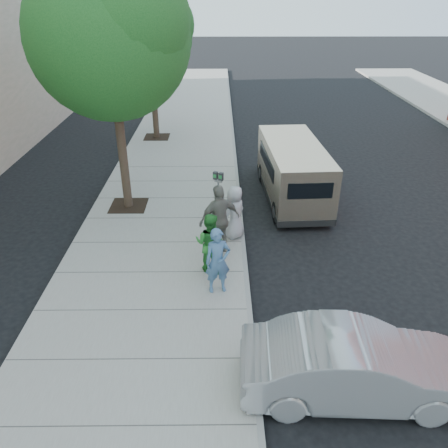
{
  "coord_description": "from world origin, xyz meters",
  "views": [
    {
      "loc": [
        0.78,
        -10.83,
        6.65
      ],
      "look_at": [
        0.88,
        -0.67,
        1.1
      ],
      "focal_mm": 35.0,
      "sensor_mm": 36.0,
      "label": 1
    }
  ],
  "objects_px": {
    "tree_near": "(110,31)",
    "van": "(292,170)",
    "sedan": "(356,366)",
    "person_officer": "(218,261)",
    "person_gray_shirt": "(235,212)",
    "parking_meter": "(218,185)",
    "tree_far": "(150,32)",
    "person_striped_polo": "(220,220)",
    "person_green_shirt": "(210,243)"
  },
  "relations": [
    {
      "from": "van",
      "to": "sedan",
      "type": "distance_m",
      "value": 8.55
    },
    {
      "from": "person_officer",
      "to": "person_striped_polo",
      "type": "bearing_deg",
      "value": 76.3
    },
    {
      "from": "sedan",
      "to": "tree_far",
      "type": "bearing_deg",
      "value": 21.98
    },
    {
      "from": "parking_meter",
      "to": "sedan",
      "type": "height_order",
      "value": "parking_meter"
    },
    {
      "from": "person_green_shirt",
      "to": "person_gray_shirt",
      "type": "relative_size",
      "value": 1.01
    },
    {
      "from": "sedan",
      "to": "person_striped_polo",
      "type": "relative_size",
      "value": 2.07
    },
    {
      "from": "sedan",
      "to": "person_gray_shirt",
      "type": "bearing_deg",
      "value": 22.17
    },
    {
      "from": "person_gray_shirt",
      "to": "sedan",
      "type": "bearing_deg",
      "value": 63.11
    },
    {
      "from": "sedan",
      "to": "person_officer",
      "type": "xyz_separation_m",
      "value": [
        -2.48,
        2.96,
        0.3
      ]
    },
    {
      "from": "parking_meter",
      "to": "person_officer",
      "type": "distance_m",
      "value": 3.78
    },
    {
      "from": "tree_near",
      "to": "tree_far",
      "type": "distance_m",
      "value": 7.63
    },
    {
      "from": "tree_near",
      "to": "person_officer",
      "type": "relative_size",
      "value": 4.52
    },
    {
      "from": "tree_near",
      "to": "person_striped_polo",
      "type": "distance_m",
      "value": 6.08
    },
    {
      "from": "person_officer",
      "to": "person_green_shirt",
      "type": "height_order",
      "value": "person_officer"
    },
    {
      "from": "tree_far",
      "to": "sedan",
      "type": "relative_size",
      "value": 1.57
    },
    {
      "from": "parking_meter",
      "to": "sedan",
      "type": "distance_m",
      "value": 7.19
    },
    {
      "from": "parking_meter",
      "to": "person_green_shirt",
      "type": "distance_m",
      "value": 2.91
    },
    {
      "from": "van",
      "to": "person_gray_shirt",
      "type": "bearing_deg",
      "value": -127.72
    },
    {
      "from": "person_gray_shirt",
      "to": "parking_meter",
      "type": "bearing_deg",
      "value": -115.45
    },
    {
      "from": "parking_meter",
      "to": "van",
      "type": "distance_m",
      "value": 3.15
    },
    {
      "from": "van",
      "to": "person_gray_shirt",
      "type": "distance_m",
      "value": 3.67
    },
    {
      "from": "tree_near",
      "to": "van",
      "type": "distance_m",
      "value": 7.2
    },
    {
      "from": "tree_near",
      "to": "parking_meter",
      "type": "xyz_separation_m",
      "value": [
        2.98,
        -0.9,
        -4.27
      ]
    },
    {
      "from": "person_officer",
      "to": "sedan",
      "type": "bearing_deg",
      "value": -62.23
    },
    {
      "from": "tree_near",
      "to": "person_gray_shirt",
      "type": "xyz_separation_m",
      "value": [
        3.45,
        -2.1,
        -4.6
      ]
    },
    {
      "from": "sedan",
      "to": "person_striped_polo",
      "type": "distance_m",
      "value": 5.33
    },
    {
      "from": "van",
      "to": "sedan",
      "type": "bearing_deg",
      "value": -93.55
    },
    {
      "from": "tree_near",
      "to": "person_officer",
      "type": "distance_m",
      "value": 7.17
    },
    {
      "from": "tree_far",
      "to": "tree_near",
      "type": "bearing_deg",
      "value": -90.0
    },
    {
      "from": "sedan",
      "to": "person_gray_shirt",
      "type": "relative_size",
      "value": 2.59
    },
    {
      "from": "person_striped_polo",
      "to": "tree_near",
      "type": "bearing_deg",
      "value": -69.43
    },
    {
      "from": "van",
      "to": "person_green_shirt",
      "type": "xyz_separation_m",
      "value": [
        -2.78,
        -4.7,
        -0.09
      ]
    },
    {
      "from": "person_officer",
      "to": "person_gray_shirt",
      "type": "xyz_separation_m",
      "value": [
        0.48,
        2.57,
        -0.04
      ]
    },
    {
      "from": "tree_far",
      "to": "person_green_shirt",
      "type": "xyz_separation_m",
      "value": [
        2.77,
        -11.39,
        -3.93
      ]
    },
    {
      "from": "parking_meter",
      "to": "person_gray_shirt",
      "type": "relative_size",
      "value": 0.97
    },
    {
      "from": "van",
      "to": "person_officer",
      "type": "bearing_deg",
      "value": -117.69
    },
    {
      "from": "tree_far",
      "to": "van",
      "type": "height_order",
      "value": "tree_far"
    },
    {
      "from": "person_officer",
      "to": "person_green_shirt",
      "type": "relative_size",
      "value": 1.04
    },
    {
      "from": "person_officer",
      "to": "person_striped_polo",
      "type": "xyz_separation_m",
      "value": [
        0.05,
        1.76,
        0.16
      ]
    },
    {
      "from": "person_gray_shirt",
      "to": "person_striped_polo",
      "type": "xyz_separation_m",
      "value": [
        -0.43,
        -0.81,
        0.2
      ]
    },
    {
      "from": "tree_far",
      "to": "person_striped_polo",
      "type": "bearing_deg",
      "value": -73.97
    },
    {
      "from": "tree_near",
      "to": "sedan",
      "type": "height_order",
      "value": "tree_near"
    },
    {
      "from": "van",
      "to": "sedan",
      "type": "height_order",
      "value": "van"
    },
    {
      "from": "parking_meter",
      "to": "person_officer",
      "type": "bearing_deg",
      "value": -65.63
    },
    {
      "from": "tree_near",
      "to": "person_green_shirt",
      "type": "bearing_deg",
      "value": -53.84
    },
    {
      "from": "tree_far",
      "to": "person_officer",
      "type": "height_order",
      "value": "tree_far"
    },
    {
      "from": "tree_near",
      "to": "sedan",
      "type": "bearing_deg",
      "value": -54.44
    },
    {
      "from": "tree_far",
      "to": "person_gray_shirt",
      "type": "bearing_deg",
      "value": -70.41
    },
    {
      "from": "sedan",
      "to": "van",
      "type": "bearing_deg",
      "value": 1.63
    },
    {
      "from": "tree_far",
      "to": "van",
      "type": "distance_m",
      "value": 9.5
    }
  ]
}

